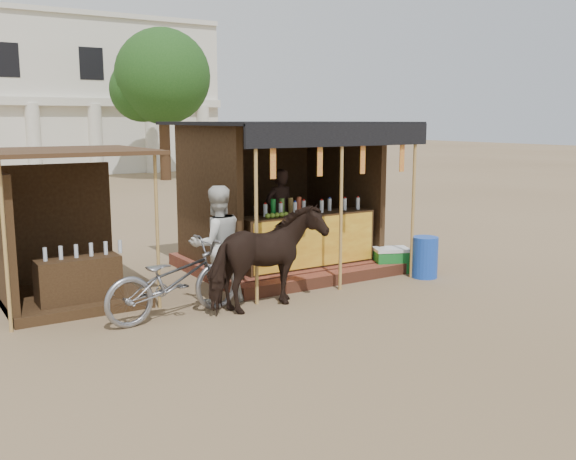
% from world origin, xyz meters
% --- Properties ---
extents(ground, '(120.00, 120.00, 0.00)m').
position_xyz_m(ground, '(0.00, 0.00, 0.00)').
color(ground, '#846B4C').
rests_on(ground, ground).
extents(main_stall, '(3.60, 3.61, 2.78)m').
position_xyz_m(main_stall, '(1.00, 3.36, 1.03)').
color(main_stall, brown).
rests_on(main_stall, ground).
extents(secondary_stall, '(2.40, 2.40, 2.38)m').
position_xyz_m(secondary_stall, '(-3.17, 3.24, 0.85)').
color(secondary_stall, '#3C2916').
rests_on(secondary_stall, ground).
extents(cow, '(1.94, 1.10, 1.55)m').
position_xyz_m(cow, '(-0.60, 1.23, 0.77)').
color(cow, black).
rests_on(cow, ground).
extents(motorbike, '(2.19, 0.98, 1.11)m').
position_xyz_m(motorbike, '(-1.94, 1.57, 0.56)').
color(motorbike, gray).
rests_on(motorbike, ground).
extents(bystander, '(0.92, 0.73, 1.83)m').
position_xyz_m(bystander, '(-1.05, 2.00, 0.91)').
color(bystander, silver).
rests_on(bystander, ground).
extents(blue_barrel, '(0.59, 0.59, 0.74)m').
position_xyz_m(blue_barrel, '(2.80, 1.42, 0.37)').
color(blue_barrel, '#1843B8').
rests_on(blue_barrel, ground).
extents(red_crate, '(0.51, 0.51, 0.27)m').
position_xyz_m(red_crate, '(3.19, 2.00, 0.13)').
color(red_crate, '#A9221C').
rests_on(red_crate, ground).
extents(cooler, '(0.76, 0.65, 0.46)m').
position_xyz_m(cooler, '(2.56, 2.06, 0.23)').
color(cooler, '#197128').
rests_on(cooler, ground).
extents(tree, '(4.50, 4.40, 7.00)m').
position_xyz_m(tree, '(5.81, 22.14, 4.63)').
color(tree, '#382314').
rests_on(tree, ground).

